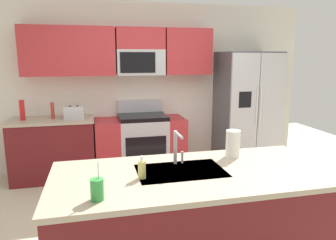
# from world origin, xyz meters

# --- Properties ---
(ground_plane) EXTENTS (9.00, 9.00, 0.00)m
(ground_plane) POSITION_xyz_m (0.00, 0.00, 0.00)
(ground_plane) COLOR beige
(ground_plane) RESTS_ON ground
(kitchen_wall_unit) EXTENTS (5.20, 0.43, 2.60)m
(kitchen_wall_unit) POSITION_xyz_m (-0.14, 2.08, 1.47)
(kitchen_wall_unit) COLOR silver
(kitchen_wall_unit) RESTS_ON ground
(back_counter) EXTENTS (1.18, 0.63, 0.90)m
(back_counter) POSITION_xyz_m (-1.47, 1.80, 0.45)
(back_counter) COLOR maroon
(back_counter) RESTS_ON ground
(range_oven) EXTENTS (1.36, 0.61, 1.10)m
(range_oven) POSITION_xyz_m (-0.19, 1.80, 0.44)
(range_oven) COLOR #B7BABF
(range_oven) RESTS_ON ground
(refrigerator) EXTENTS (0.90, 0.76, 1.85)m
(refrigerator) POSITION_xyz_m (1.54, 1.73, 0.93)
(refrigerator) COLOR #4C4F54
(refrigerator) RESTS_ON ground
(island_counter) EXTENTS (2.18, 0.99, 0.90)m
(island_counter) POSITION_xyz_m (-0.13, -0.69, 0.45)
(island_counter) COLOR maroon
(island_counter) RESTS_ON ground
(toaster) EXTENTS (0.28, 0.16, 0.18)m
(toaster) POSITION_xyz_m (-1.16, 1.75, 0.99)
(toaster) COLOR #B7BABF
(toaster) RESTS_ON back_counter
(pepper_mill) EXTENTS (0.05, 0.05, 0.24)m
(pepper_mill) POSITION_xyz_m (-1.45, 1.80, 1.02)
(pepper_mill) COLOR #B2332D
(pepper_mill) RESTS_ON back_counter
(bottle_red) EXTENTS (0.07, 0.07, 0.28)m
(bottle_red) POSITION_xyz_m (-1.85, 1.78, 1.04)
(bottle_red) COLOR red
(bottle_red) RESTS_ON back_counter
(sink_faucet) EXTENTS (0.09, 0.21, 0.28)m
(sink_faucet) POSITION_xyz_m (-0.23, -0.50, 1.07)
(sink_faucet) COLOR #B7BABF
(sink_faucet) RESTS_ON island_counter
(drink_cup_green) EXTENTS (0.08, 0.08, 0.26)m
(drink_cup_green) POSITION_xyz_m (-0.87, -1.02, 0.97)
(drink_cup_green) COLOR green
(drink_cup_green) RESTS_ON island_counter
(soap_dispenser) EXTENTS (0.06, 0.06, 0.17)m
(soap_dispenser) POSITION_xyz_m (-0.55, -0.73, 0.97)
(soap_dispenser) COLOR #D8CC66
(soap_dispenser) RESTS_ON island_counter
(paper_towel_roll) EXTENTS (0.12, 0.12, 0.24)m
(paper_towel_roll) POSITION_xyz_m (0.31, -0.42, 1.02)
(paper_towel_roll) COLOR white
(paper_towel_roll) RESTS_ON island_counter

